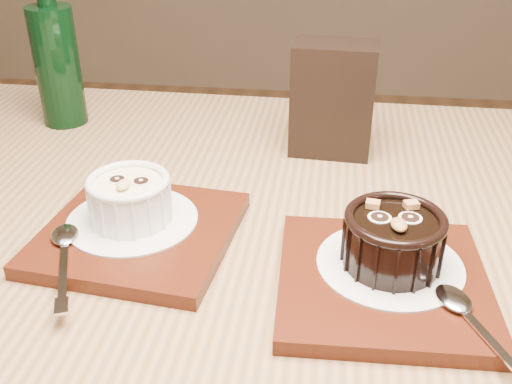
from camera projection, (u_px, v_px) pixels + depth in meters
The scene contains 11 objects.
table at pixel (250, 312), 0.64m from camera, with size 1.21×0.82×0.75m.
tray_left at pixel (139, 233), 0.59m from camera, with size 0.18×0.18×0.01m, color #481A0C.
doily_left at pixel (132, 220), 0.60m from camera, with size 0.13×0.13×0.00m, color silver.
ramekin_white at pixel (130, 197), 0.58m from camera, with size 0.08×0.08×0.05m.
spoon_left at pixel (64, 255), 0.54m from camera, with size 0.03×0.13×0.01m, color silver, non-canonical shape.
tray_right at pixel (382, 282), 0.52m from camera, with size 0.18×0.18×0.01m, color #481A0C.
doily_right at pixel (390, 264), 0.53m from camera, with size 0.13×0.13×0.00m, color silver.
ramekin_dark at pixel (393, 238), 0.52m from camera, with size 0.09×0.09×0.05m.
spoon_right at pixel (479, 327), 0.46m from camera, with size 0.03×0.13×0.01m, color silver, non-canonical shape.
condiment_stand at pixel (333, 100), 0.74m from camera, with size 0.10×0.06×0.14m, color black.
green_bottle at pixel (57, 61), 0.81m from camera, with size 0.06×0.06×0.23m.
Camera 1 is at (0.05, -0.48, 1.08)m, focal length 42.00 mm.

